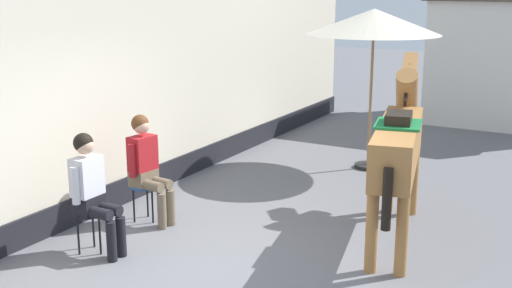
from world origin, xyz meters
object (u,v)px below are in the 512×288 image
object	(u,v)px
seated_visitor_far	(146,163)
saddled_horse_center	(399,143)
cafe_parasol	(374,23)
seated_visitor_near	(92,188)

from	to	relation	value
seated_visitor_far	saddled_horse_center	size ratio (longest dim) A/B	0.47
cafe_parasol	seated_visitor_near	bearing A→B (deg)	-107.40
seated_visitor_far	cafe_parasol	world-z (taller)	cafe_parasol
seated_visitor_near	cafe_parasol	xyz separation A→B (m)	(1.51, 4.82, 1.59)
seated_visitor_near	saddled_horse_center	bearing A→B (deg)	37.49
seated_visitor_far	seated_visitor_near	bearing A→B (deg)	-84.92
seated_visitor_near	saddled_horse_center	world-z (taller)	saddled_horse_center
saddled_horse_center	seated_visitor_far	bearing A→B (deg)	-159.83
seated_visitor_near	saddled_horse_center	xyz separation A→B (m)	(2.80, 2.15, 0.38)
cafe_parasol	seated_visitor_far	bearing A→B (deg)	-113.26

